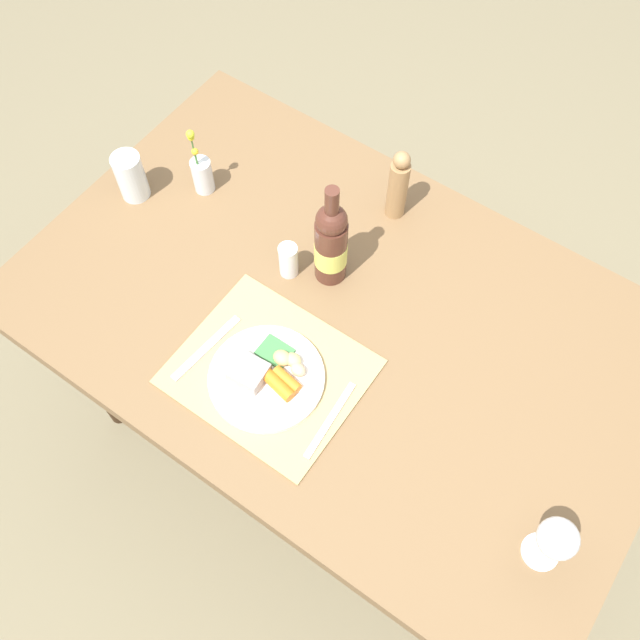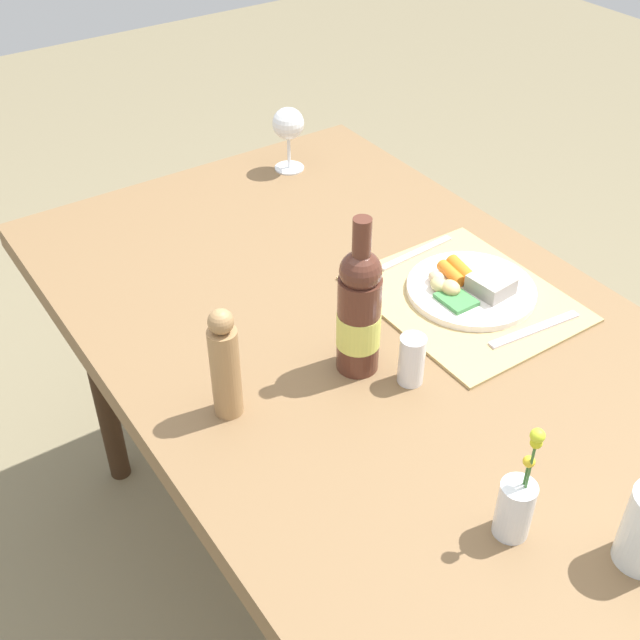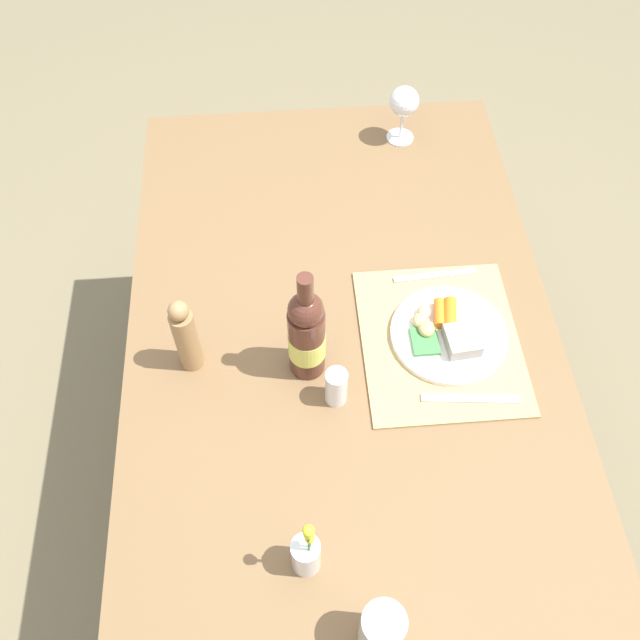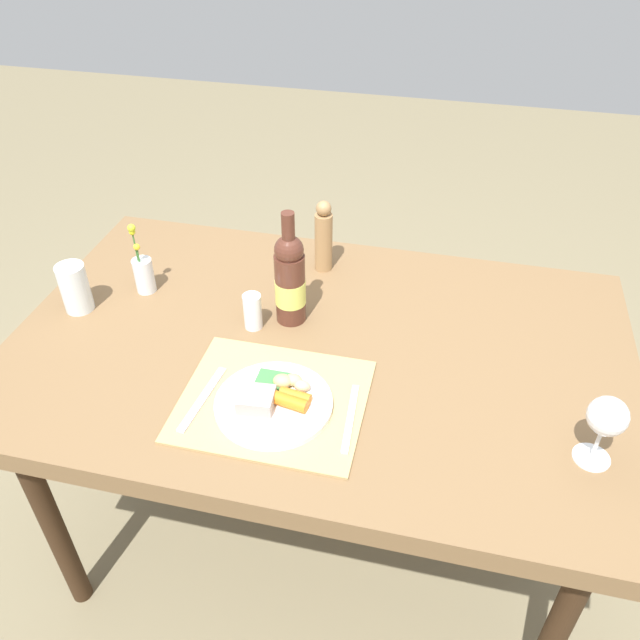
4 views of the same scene
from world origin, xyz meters
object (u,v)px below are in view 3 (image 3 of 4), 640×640
(dining_table, at_px, (342,344))
(pepper_mill, at_px, (186,336))
(fork, at_px, (470,399))
(salt_shaker, at_px, (336,387))
(wine_bottle, at_px, (307,334))
(dinner_plate, at_px, (448,333))
(flower_vase, at_px, (306,554))
(wine_glass, at_px, (404,103))
(knife, at_px, (435,275))
(water_tumbler, at_px, (382,631))

(dining_table, height_order, pepper_mill, pepper_mill)
(fork, bearing_deg, pepper_mill, 81.98)
(salt_shaker, relative_size, wine_bottle, 0.31)
(salt_shaker, bearing_deg, dinner_plate, -63.19)
(wine_bottle, height_order, pepper_mill, wine_bottle)
(dining_table, bearing_deg, salt_shaker, 169.82)
(flower_vase, bearing_deg, wine_glass, -16.52)
(salt_shaker, xyz_separation_m, wine_glass, (0.76, -0.24, 0.07))
(fork, xyz_separation_m, flower_vase, (-0.29, 0.35, 0.05))
(dinner_plate, distance_m, wine_glass, 0.64)
(dinner_plate, xyz_separation_m, fork, (-0.15, -0.02, -0.01))
(fork, relative_size, pepper_mill, 0.97)
(knife, relative_size, salt_shaker, 2.06)
(dinner_plate, bearing_deg, wine_bottle, 98.53)
(water_tumbler, xyz_separation_m, wine_glass, (1.21, -0.21, 0.06))
(wine_glass, bearing_deg, flower_vase, 163.48)
(fork, relative_size, knife, 1.05)
(wine_bottle, bearing_deg, dinner_plate, -81.47)
(dining_table, xyz_separation_m, salt_shaker, (-0.17, 0.03, 0.11))
(dinner_plate, relative_size, fork, 1.25)
(wine_bottle, bearing_deg, pepper_mill, 83.42)
(wine_bottle, bearing_deg, knife, -55.49)
(knife, distance_m, flower_vase, 0.70)
(fork, bearing_deg, salt_shaker, 89.86)
(salt_shaker, bearing_deg, water_tumbler, -176.08)
(fork, relative_size, wine_glass, 1.27)
(dining_table, relative_size, wine_glass, 9.37)
(water_tumbler, relative_size, flower_vase, 0.63)
(fork, distance_m, pepper_mill, 0.58)
(wine_bottle, relative_size, wine_glass, 1.89)
(dinner_plate, bearing_deg, wine_glass, 0.75)
(fork, height_order, wine_bottle, wine_bottle)
(knife, bearing_deg, wine_bottle, 120.67)
(pepper_mill, xyz_separation_m, wine_glass, (0.66, -0.53, 0.01))
(dinner_plate, distance_m, fork, 0.15)
(flower_vase, bearing_deg, knife, -28.56)
(dinner_plate, xyz_separation_m, wine_bottle, (-0.05, 0.30, 0.10))
(dinner_plate, relative_size, wine_bottle, 0.84)
(dinner_plate, bearing_deg, salt_shaker, 116.81)
(salt_shaker, relative_size, water_tumbler, 0.73)
(pepper_mill, bearing_deg, fork, -103.62)
(knife, bearing_deg, salt_shaker, 135.17)
(wine_bottle, relative_size, flower_vase, 1.47)
(fork, xyz_separation_m, wine_glass, (0.79, 0.03, 0.10))
(water_tumbler, xyz_separation_m, flower_vase, (0.13, 0.11, 0.00))
(dining_table, bearing_deg, wine_bottle, 137.05)
(knife, distance_m, pepper_mill, 0.58)
(salt_shaker, bearing_deg, knife, -41.00)
(water_tumbler, bearing_deg, wine_bottle, 8.85)
(dining_table, bearing_deg, dinner_plate, -101.15)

